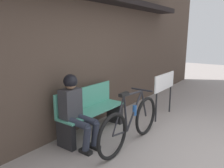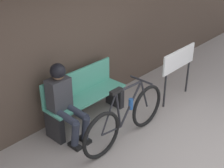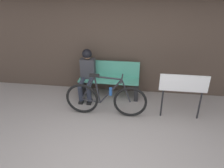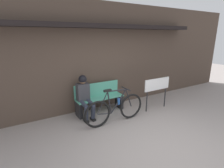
# 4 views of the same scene
# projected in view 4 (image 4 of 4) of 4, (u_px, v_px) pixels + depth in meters

# --- Properties ---
(ground_plane) EXTENTS (24.00, 24.00, 0.00)m
(ground_plane) POSITION_uv_depth(u_px,v_px,m) (158.00, 148.00, 3.61)
(ground_plane) COLOR gray
(storefront_wall) EXTENTS (12.00, 0.56, 3.20)m
(storefront_wall) POSITION_uv_depth(u_px,v_px,m) (100.00, 55.00, 5.31)
(storefront_wall) COLOR #4C3D33
(storefront_wall) RESTS_ON ground_plane
(park_bench_near) EXTENTS (1.45, 0.42, 0.87)m
(park_bench_near) POSITION_uv_depth(u_px,v_px,m) (99.00, 99.00, 5.24)
(park_bench_near) COLOR #51A88E
(park_bench_near) RESTS_ON ground_plane
(bicycle) EXTENTS (1.74, 0.40, 0.95)m
(bicycle) POSITION_uv_depth(u_px,v_px,m) (115.00, 109.00, 4.58)
(bicycle) COLOR black
(bicycle) RESTS_ON ground_plane
(person_seated) EXTENTS (0.34, 0.63, 1.20)m
(person_seated) POSITION_uv_depth(u_px,v_px,m) (84.00, 94.00, 4.82)
(person_seated) COLOR #2D3342
(person_seated) RESTS_ON ground_plane
(signboard) EXTENTS (0.96, 0.04, 0.99)m
(signboard) POSITION_uv_depth(u_px,v_px,m) (157.00, 86.00, 5.33)
(signboard) COLOR #232326
(signboard) RESTS_ON ground_plane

